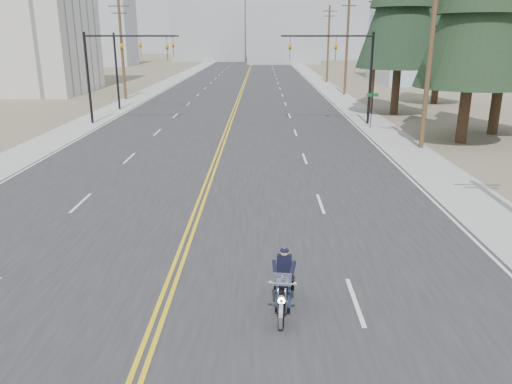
{
  "coord_description": "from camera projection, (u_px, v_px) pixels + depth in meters",
  "views": [
    {
      "loc": [
        2.52,
        -7.63,
        6.66
      ],
      "look_at": [
        2.35,
        8.56,
        1.6
      ],
      "focal_mm": 35.0,
      "sensor_mm": 36.0,
      "label": 1
    }
  ],
  "objects": [
    {
      "name": "utility_pole_e",
      "position": [
        328.0,
        43.0,
        74.26
      ],
      "size": [
        2.2,
        0.3,
        11.0
      ],
      "color": "brown",
      "rests_on": "ground"
    },
    {
      "name": "utility_pole_b",
      "position": [
        431.0,
        48.0,
        29.33
      ],
      "size": [
        2.2,
        0.3,
        11.5
      ],
      "color": "brown",
      "rests_on": "ground"
    },
    {
      "name": "conifer_far",
      "position": [
        444.0,
        2.0,
        48.82
      ],
      "size": [
        6.44,
        6.44,
        17.25
      ],
      "rotation": [
        0.0,
        0.0,
        0.32
      ],
      "color": "#382619",
      "rests_on": "ground"
    },
    {
      "name": "traffic_mast_right",
      "position": [
        345.0,
        60.0,
        38.27
      ],
      "size": [
        7.1,
        0.26,
        7.0
      ],
      "color": "black",
      "rests_on": "ground"
    },
    {
      "name": "haze_bldg_f",
      "position": [
        63.0,
        31.0,
        131.47
      ],
      "size": [
        12.0,
        12.0,
        16.0
      ],
      "primitive_type": "cube",
      "color": "#ADB2B7",
      "rests_on": "ground"
    },
    {
      "name": "street_sign",
      "position": [
        372.0,
        104.0,
        37.28
      ],
      "size": [
        0.9,
        0.06,
        2.62
      ],
      "color": "black",
      "rests_on": "ground"
    },
    {
      "name": "traffic_mast_far",
      "position": [
        134.0,
        57.0,
        46.11
      ],
      "size": [
        6.1,
        0.26,
        7.0
      ],
      "color": "black",
      "rests_on": "ground"
    },
    {
      "name": "utility_pole_d",
      "position": [
        347.0,
        42.0,
        57.96
      ],
      "size": [
        2.2,
        0.3,
        11.5
      ],
      "color": "brown",
      "rests_on": "ground"
    },
    {
      "name": "haze_bldg_d",
      "position": [
        210.0,
        13.0,
        139.15
      ],
      "size": [
        20.0,
        15.0,
        26.0
      ],
      "primitive_type": "cube",
      "color": "#ADB2B7",
      "rests_on": "ground"
    },
    {
      "name": "sidewalk_left",
      "position": [
        170.0,
        82.0,
        76.21
      ],
      "size": [
        3.0,
        200.0,
        0.01
      ],
      "primitive_type": "cube",
      "color": "#A5A5A0",
      "rests_on": "ground"
    },
    {
      "name": "sidewalk_right",
      "position": [
        320.0,
        82.0,
        75.98
      ],
      "size": [
        3.0,
        200.0,
        0.01
      ],
      "primitive_type": "cube",
      "color": "#A5A5A0",
      "rests_on": "ground"
    },
    {
      "name": "haze_bldg_b",
      "position": [
        283.0,
        35.0,
        126.42
      ],
      "size": [
        18.0,
        14.0,
        14.0
      ],
      "primitive_type": "cube",
      "color": "#ADB2B7",
      "rests_on": "ground"
    },
    {
      "name": "traffic_mast_left",
      "position": [
        113.0,
        60.0,
        38.45
      ],
      "size": [
        7.1,
        0.26,
        7.0
      ],
      "color": "black",
      "rests_on": "ground"
    },
    {
      "name": "utility_pole_left",
      "position": [
        122.0,
        48.0,
        53.59
      ],
      "size": [
        2.2,
        0.3,
        10.5
      ],
      "color": "brown",
      "rests_on": "ground"
    },
    {
      "name": "haze_bldg_c",
      "position": [
        429.0,
        25.0,
        111.19
      ],
      "size": [
        16.0,
        12.0,
        18.0
      ],
      "primitive_type": "cube",
      "color": "#B7BCC6",
      "rests_on": "ground"
    },
    {
      "name": "motorcyclist",
      "position": [
        283.0,
        282.0,
        12.42
      ],
      "size": [
        1.08,
        2.14,
        1.61
      ],
      "primitive_type": null,
      "rotation": [
        0.0,
        0.0,
        3.05
      ],
      "color": "black",
      "rests_on": "ground"
    },
    {
      "name": "utility_pole_c",
      "position": [
        375.0,
        47.0,
        43.72
      ],
      "size": [
        2.2,
        0.3,
        11.0
      ],
      "color": "brown",
      "rests_on": "ground"
    },
    {
      "name": "haze_bldg_e",
      "position": [
        336.0,
        39.0,
        150.41
      ],
      "size": [
        14.0,
        14.0,
        12.0
      ],
      "primitive_type": "cube",
      "color": "#B7BCC6",
      "rests_on": "ground"
    },
    {
      "name": "road",
      "position": [
        245.0,
        82.0,
        76.1
      ],
      "size": [
        20.0,
        200.0,
        0.01
      ],
      "primitive_type": "cube",
      "color": "#303033",
      "rests_on": "ground"
    },
    {
      "name": "glass_building",
      "position": [
        463.0,
        12.0,
        72.8
      ],
      "size": [
        24.0,
        16.0,
        20.0
      ],
      "primitive_type": "cube",
      "color": "#9EB5CC",
      "rests_on": "ground"
    },
    {
      "name": "haze_bldg_a",
      "position": [
        101.0,
        17.0,
        116.11
      ],
      "size": [
        14.0,
        12.0,
        22.0
      ],
      "primitive_type": "cube",
      "color": "#B7BCC6",
      "rests_on": "ground"
    }
  ]
}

